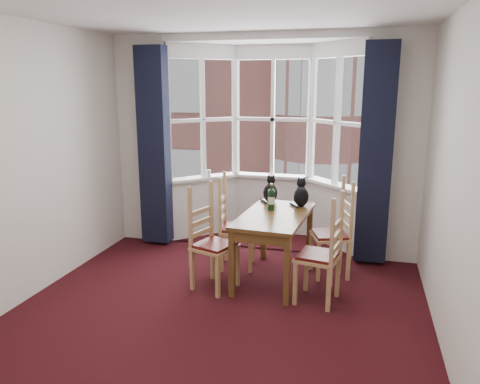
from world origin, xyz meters
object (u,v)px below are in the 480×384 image
(dining_table, at_px, (274,223))
(chair_right_near, at_px, (327,259))
(cat_left, at_px, (270,191))
(cat_right, at_px, (301,195))
(chair_right_far, at_px, (338,236))
(wine_bottle, at_px, (271,198))
(chair_left_far, at_px, (230,229))
(candle_tall, at_px, (209,173))
(chair_left_near, at_px, (208,245))

(dining_table, height_order, chair_right_near, chair_right_near)
(dining_table, relative_size, cat_left, 3.93)
(chair_right_near, xyz_separation_m, cat_right, (-0.39, 0.89, 0.42))
(chair_right_far, relative_size, cat_left, 2.74)
(chair_right_far, bearing_deg, wine_bottle, -168.89)
(chair_left_far, xyz_separation_m, wine_bottle, (0.51, -0.07, 0.43))
(chair_left_far, xyz_separation_m, cat_right, (0.82, 0.21, 0.42))
(dining_table, height_order, cat_right, cat_right)
(chair_right_near, relative_size, cat_left, 2.74)
(chair_left_far, height_order, cat_right, cat_right)
(chair_right_near, height_order, chair_right_far, same)
(chair_left_far, distance_m, candle_tall, 1.33)
(chair_right_near, xyz_separation_m, chair_right_far, (0.07, 0.76, 0.00))
(chair_left_near, xyz_separation_m, chair_right_near, (1.28, -0.08, 0.00))
(dining_table, distance_m, chair_right_near, 0.79)
(chair_left_near, bearing_deg, chair_right_near, -3.53)
(dining_table, xyz_separation_m, chair_left_near, (-0.66, -0.37, -0.18))
(chair_right_far, bearing_deg, dining_table, -155.87)
(cat_left, bearing_deg, dining_table, -74.07)
(dining_table, distance_m, cat_left, 0.63)
(dining_table, height_order, chair_left_far, chair_left_far)
(candle_tall, bearing_deg, chair_left_near, -71.92)
(wine_bottle, xyz_separation_m, candle_tall, (-1.14, 1.15, 0.02))
(cat_left, xyz_separation_m, wine_bottle, (0.09, -0.40, 0.01))
(cat_right, bearing_deg, chair_left_far, -165.65)
(chair_left_far, bearing_deg, chair_right_far, 3.36)
(chair_left_near, distance_m, wine_bottle, 0.90)
(chair_left_near, height_order, cat_left, cat_left)
(chair_left_near, relative_size, chair_left_far, 1.00)
(chair_left_near, relative_size, chair_right_far, 1.00)
(cat_left, bearing_deg, chair_right_far, -16.42)
(dining_table, distance_m, chair_left_near, 0.78)
(chair_left_near, bearing_deg, cat_left, 61.89)
(wine_bottle, bearing_deg, candle_tall, 134.58)
(chair_left_near, bearing_deg, cat_right, 42.53)
(cat_right, distance_m, candle_tall, 1.68)
(cat_right, height_order, candle_tall, cat_right)
(chair_left_far, relative_size, wine_bottle, 2.97)
(wine_bottle, bearing_deg, cat_left, 102.61)
(dining_table, relative_size, candle_tall, 12.91)
(wine_bottle, bearing_deg, chair_right_near, -41.61)
(chair_left_near, distance_m, chair_left_far, 0.61)
(chair_left_near, relative_size, candle_tall, 8.99)
(chair_left_near, xyz_separation_m, chair_left_far, (0.07, 0.61, 0.00))
(chair_right_near, bearing_deg, dining_table, 143.82)
(wine_bottle, bearing_deg, chair_left_far, 171.79)
(dining_table, relative_size, chair_right_near, 1.44)
(chair_right_far, height_order, cat_right, cat_right)
(chair_left_far, xyz_separation_m, cat_left, (0.42, 0.32, 0.42))
(dining_table, distance_m, cat_right, 0.55)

